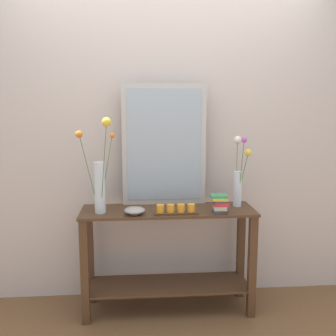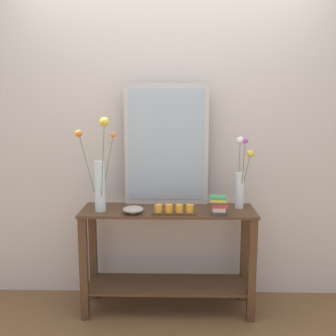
# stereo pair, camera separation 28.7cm
# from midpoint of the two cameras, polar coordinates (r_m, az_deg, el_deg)

# --- Properties ---
(ground_plane) EXTENTS (7.00, 6.00, 0.02)m
(ground_plane) POSITION_cam_midpoint_polar(r_m,az_deg,el_deg) (3.24, -2.69, -19.84)
(ground_plane) COLOR brown
(wall_back) EXTENTS (6.40, 0.08, 2.70)m
(wall_back) POSITION_cam_midpoint_polar(r_m,az_deg,el_deg) (3.16, -3.08, 5.34)
(wall_back) COLOR beige
(wall_back) RESTS_ON ground
(console_table) EXTENTS (1.29, 0.40, 0.79)m
(console_table) POSITION_cam_midpoint_polar(r_m,az_deg,el_deg) (3.03, -2.77, -11.77)
(console_table) COLOR #472D1C
(console_table) RESTS_ON ground
(mirror_leaning) EXTENTS (0.64, 0.03, 0.93)m
(mirror_leaning) POSITION_cam_midpoint_polar(r_m,az_deg,el_deg) (3.01, -3.28, 3.36)
(mirror_leaning) COLOR #B7B2AD
(mirror_leaning) RESTS_ON console_table
(tall_vase_left) EXTENTS (0.25, 0.27, 0.69)m
(tall_vase_left) POSITION_cam_midpoint_polar(r_m,az_deg,el_deg) (2.84, -12.74, -1.51)
(tall_vase_left) COLOR silver
(tall_vase_left) RESTS_ON console_table
(vase_right) EXTENTS (0.12, 0.17, 0.54)m
(vase_right) POSITION_cam_midpoint_polar(r_m,az_deg,el_deg) (3.00, 7.53, -1.30)
(vase_right) COLOR silver
(vase_right) RESTS_ON console_table
(candle_tray) EXTENTS (0.32, 0.09, 0.07)m
(candle_tray) POSITION_cam_midpoint_polar(r_m,az_deg,el_deg) (2.82, -1.80, -6.10)
(candle_tray) COLOR #472D1C
(candle_tray) RESTS_ON console_table
(decorative_bowl) EXTENTS (0.15, 0.15, 0.05)m
(decorative_bowl) POSITION_cam_midpoint_polar(r_m,az_deg,el_deg) (2.82, -7.78, -6.13)
(decorative_bowl) COLOR #9E9389
(decorative_bowl) RESTS_ON console_table
(book_stack) EXTENTS (0.13, 0.10, 0.13)m
(book_stack) POSITION_cam_midpoint_polar(r_m,az_deg,el_deg) (2.82, 4.66, -5.20)
(book_stack) COLOR #424247
(book_stack) RESTS_ON console_table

